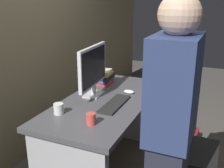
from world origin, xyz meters
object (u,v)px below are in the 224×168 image
(desk, at_px, (107,122))
(keyboard, at_px, (115,104))
(mouse, at_px, (129,92))
(person_at_desk, at_px, (170,137))
(office_chair, at_px, (180,155))
(cup_by_monitor, at_px, (59,109))
(book_stack, at_px, (105,77))
(cup_near_keyboard, at_px, (91,119))
(monitor, at_px, (93,68))
(handbag, at_px, (189,144))

(desk, distance_m, keyboard, 0.28)
(keyboard, xyz_separation_m, mouse, (0.31, -0.01, 0.01))
(person_at_desk, relative_size, mouse, 16.39)
(office_chair, relative_size, mouse, 9.40)
(cup_by_monitor, distance_m, book_stack, 0.82)
(keyboard, relative_size, cup_by_monitor, 5.13)
(cup_near_keyboard, bearing_deg, mouse, -2.39)
(desk, height_order, monitor, monitor)
(office_chair, xyz_separation_m, monitor, (0.17, 0.84, 0.57))
(monitor, distance_m, handbag, 1.32)
(cup_by_monitor, xyz_separation_m, handbag, (1.01, -0.90, -0.65))
(office_chair, bearing_deg, mouse, 58.62)
(desk, relative_size, cup_by_monitor, 17.68)
(cup_near_keyboard, height_order, book_stack, book_stack)
(cup_near_keyboard, bearing_deg, person_at_desk, -103.08)
(person_at_desk, relative_size, cup_by_monitor, 19.54)
(keyboard, distance_m, cup_near_keyboard, 0.40)
(office_chair, bearing_deg, monitor, 78.78)
(keyboard, xyz_separation_m, book_stack, (0.49, 0.32, 0.06))
(mouse, bearing_deg, person_at_desk, -146.42)
(office_chair, bearing_deg, keyboard, 87.01)
(office_chair, xyz_separation_m, book_stack, (0.52, 0.89, 0.39))
(desk, height_order, handbag, desk)
(mouse, distance_m, cup_near_keyboard, 0.71)
(desk, xyz_separation_m, handbag, (0.58, -0.68, -0.38))
(desk, xyz_separation_m, mouse, (0.22, -0.13, 0.24))
(mouse, relative_size, cup_by_monitor, 1.19)
(monitor, relative_size, mouse, 5.41)
(monitor, bearing_deg, handbag, -57.20)
(cup_near_keyboard, height_order, handbag, cup_near_keyboard)
(mouse, height_order, cup_by_monitor, cup_by_monitor)
(monitor, height_order, cup_by_monitor, monitor)
(person_at_desk, height_order, cup_near_keyboard, person_at_desk)
(office_chair, height_order, handbag, office_chair)
(keyboard, height_order, cup_near_keyboard, cup_near_keyboard)
(desk, distance_m, cup_by_monitor, 0.55)
(book_stack, bearing_deg, monitor, -172.18)
(cup_by_monitor, bearing_deg, keyboard, -44.89)
(cup_near_keyboard, bearing_deg, cup_by_monitor, 79.00)
(person_at_desk, bearing_deg, keyboard, 47.09)
(office_chair, distance_m, handbag, 0.76)
(cup_by_monitor, bearing_deg, cup_near_keyboard, -101.00)
(person_at_desk, relative_size, cup_near_keyboard, 19.27)
(desk, xyz_separation_m, person_at_desk, (-0.62, -0.69, 0.32))
(person_at_desk, bearing_deg, handbag, 0.22)
(office_chair, distance_m, monitor, 1.03)
(keyboard, xyz_separation_m, cup_near_keyboard, (-0.39, 0.02, 0.03))
(desk, xyz_separation_m, office_chair, (-0.12, -0.69, -0.09))
(cup_near_keyboard, bearing_deg, book_stack, 18.79)
(person_at_desk, distance_m, mouse, 1.01)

